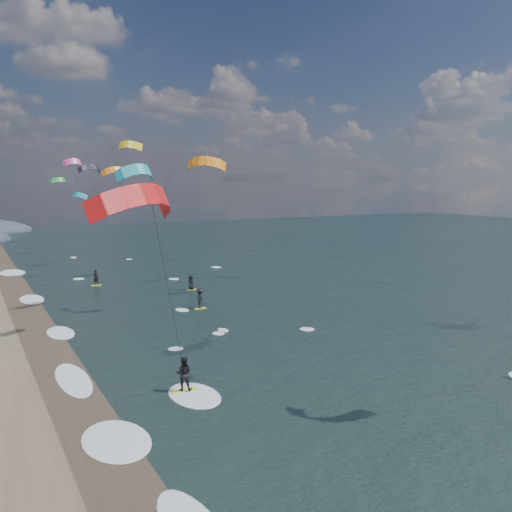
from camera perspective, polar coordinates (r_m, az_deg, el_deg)
name	(u,v)px	position (r m, az deg, el deg)	size (l,w,h in m)	color
ground	(400,442)	(27.54, 14.22, -17.55)	(260.00, 260.00, 0.00)	black
wet_sand_strip	(81,412)	(31.05, -17.07, -14.66)	(3.00, 240.00, 0.00)	#382D23
kitesurfer_near_b	(164,263)	(25.82, -9.17, -0.66)	(7.35, 9.10, 12.22)	#CDF42B
far_kitesurfers	(176,290)	(56.13, -7.97, -3.39)	(9.45, 16.90, 1.86)	#CDF42B
bg_kite_field	(109,173)	(73.02, -14.44, 8.03)	(11.84, 69.15, 7.69)	green
shoreline_surf	(87,379)	(35.63, -16.58, -11.69)	(2.40, 79.40, 0.11)	white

